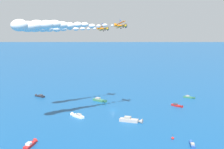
# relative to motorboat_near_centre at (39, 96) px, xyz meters

# --- Properties ---
(ground_plane) EXTENTS (2000.00, 2000.00, 0.00)m
(ground_plane) POSITION_rel_motorboat_near_centre_xyz_m (8.24, 55.16, -0.58)
(ground_plane) COLOR navy
(motorboat_near_centre) EXTENTS (3.17, 7.69, 2.17)m
(motorboat_near_centre) POSITION_rel_motorboat_near_centre_xyz_m (0.00, 0.00, 0.00)
(motorboat_near_centre) COLOR black
(motorboat_near_centre) RESTS_ON ground_plane
(motorboat_far_port) EXTENTS (4.90, 8.58, 2.42)m
(motorboat_far_port) POSITION_rel_motorboat_near_centre_xyz_m (26.89, 44.17, 0.07)
(motorboat_far_port) COLOR white
(motorboat_far_port) RESTS_ON ground_plane
(motorboat_far_stbd) EXTENTS (6.06, 3.34, 1.71)m
(motorboat_far_stbd) POSITION_rel_motorboat_near_centre_xyz_m (39.45, 101.46, -0.12)
(motorboat_far_stbd) COLOR #23478C
(motorboat_far_stbd) RESTS_ON ground_plane
(motorboat_inshore) EXTENTS (3.23, 7.36, 2.07)m
(motorboat_inshore) POSITION_rel_motorboat_near_centre_xyz_m (-36.19, 87.52, -0.03)
(motorboat_inshore) COLOR #33704C
(motorboat_inshore) RESTS_ON ground_plane
(motorboat_offshore) EXTENTS (7.93, 3.69, 2.23)m
(motorboat_offshore) POSITION_rel_motorboat_near_centre_xyz_m (64.52, 47.61, 0.02)
(motorboat_offshore) COLOR #B21E1E
(motorboat_offshore) RESTS_ON ground_plane
(motorboat_trailing) EXTENTS (4.61, 7.15, 2.04)m
(motorboat_trailing) POSITION_rel_motorboat_near_centre_xyz_m (-12.91, 84.88, -0.03)
(motorboat_trailing) COLOR #B21E1E
(motorboat_trailing) RESTS_ON ground_plane
(motorboat_ahead) EXTENTS (4.08, 11.05, 3.13)m
(motorboat_ahead) POSITION_rel_motorboat_near_centre_xyz_m (23.12, 71.66, 0.26)
(motorboat_ahead) COLOR #9E9993
(motorboat_ahead) RESTS_ON ground_plane
(motorboat_mid_cluster) EXTENTS (4.65, 9.66, 2.71)m
(motorboat_mid_cluster) POSITION_rel_motorboat_near_centre_xyz_m (-5.24, 40.74, 0.15)
(motorboat_mid_cluster) COLOR #33704C
(motorboat_mid_cluster) RESTS_ON ground_plane
(marker_buoy) EXTENTS (1.10, 1.10, 2.10)m
(marker_buoy) POSITION_rel_motorboat_near_centre_xyz_m (36.35, 93.57, -0.19)
(marker_buoy) COLOR red
(marker_buoy) RESTS_ON ground_plane
(biplane_lead) EXTENTS (7.05, 7.03, 3.72)m
(biplane_lead) POSITION_rel_motorboat_near_centre_xyz_m (2.95, 46.85, 42.31)
(biplane_lead) COLOR orange
(wingwalker_lead) EXTENTS (0.56, 0.84, 1.78)m
(wingwalker_lead) POSITION_rel_motorboat_near_centre_xyz_m (2.67, 46.41, 44.44)
(wingwalker_lead) COLOR #1E4CB2
(smoke_trail_lead) EXTENTS (33.44, 21.76, 4.73)m
(smoke_trail_lead) POSITION_rel_motorboat_near_centre_xyz_m (29.74, 30.90, 42.26)
(smoke_trail_lead) COLOR silver
(biplane_wingman) EXTENTS (7.05, 7.03, 3.72)m
(biplane_wingman) POSITION_rel_motorboat_near_centre_xyz_m (15.16, 62.41, 43.64)
(biplane_wingman) COLOR orange
(wingwalker_wingman) EXTENTS (0.56, 0.84, 1.78)m
(wingwalker_wingman) POSITION_rel_motorboat_near_centre_xyz_m (14.88, 61.96, 45.76)
(wingwalker_wingman) COLOR #1E4CB2
(smoke_trail_wingman) EXTENTS (42.49, 27.19, 5.90)m
(smoke_trail_wingman) POSITION_rel_motorboat_near_centre_xyz_m (48.42, 42.54, 43.35)
(smoke_trail_wingman) COLOR silver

